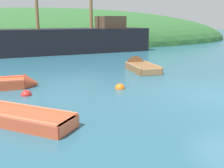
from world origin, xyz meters
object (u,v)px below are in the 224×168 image
at_px(buoy_orange, 120,89).
at_px(buoy_red, 26,95).
at_px(sailing_ship, 70,43).
at_px(rowboat_portside, 7,117).
at_px(rowboat_outer_right, 139,68).
at_px(rowboat_center, 5,85).

height_order(buoy_orange, buoy_red, buoy_orange).
xyz_separation_m(sailing_ship, rowboat_portside, (-5.42, -16.31, -0.72)).
distance_m(sailing_ship, rowboat_outer_right, 10.32).
height_order(sailing_ship, buoy_red, sailing_ship).
bearing_deg(rowboat_outer_right, rowboat_portside, 134.93).
distance_m(rowboat_portside, buoy_orange, 5.15).
bearing_deg(sailing_ship, rowboat_center, 62.29).
relative_size(rowboat_portside, buoy_orange, 7.84).
bearing_deg(rowboat_portside, sailing_ship, -63.91).
relative_size(rowboat_outer_right, buoy_orange, 7.52).
bearing_deg(buoy_red, rowboat_center, 117.09).
relative_size(rowboat_center, buoy_red, 7.50).
distance_m(sailing_ship, buoy_red, 14.43).
bearing_deg(buoy_orange, rowboat_portside, -152.39).
distance_m(rowboat_center, buoy_orange, 4.98).
bearing_deg(rowboat_center, sailing_ship, 68.62).
bearing_deg(rowboat_outer_right, buoy_red, 122.58).
distance_m(buoy_orange, buoy_red, 3.88).
distance_m(sailing_ship, rowboat_center, 13.31).
relative_size(rowboat_outer_right, buoy_red, 7.89).
bearing_deg(sailing_ship, buoy_orange, 83.16).
bearing_deg(rowboat_portside, rowboat_center, -44.60).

